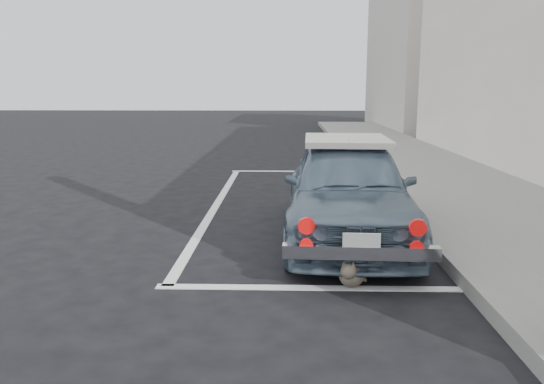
{
  "coord_description": "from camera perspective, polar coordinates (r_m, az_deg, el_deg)",
  "views": [
    {
      "loc": [
        0.2,
        -5.12,
        1.8
      ],
      "look_at": [
        0.05,
        0.28,
        0.75
      ],
      "focal_mm": 35.0,
      "sensor_mm": 36.0,
      "label": 1
    }
  ],
  "objects": [
    {
      "name": "pline_side",
      "position": [
        8.39,
        -6.01,
        -1.4
      ],
      "size": [
        0.12,
        7.0,
        0.01
      ],
      "primitive_type": "cube",
      "color": "silver",
      "rests_on": "ground"
    },
    {
      "name": "retro_coupe",
      "position": [
        6.44,
        8.11,
        0.41
      ],
      "size": [
        1.61,
        3.7,
        1.24
      ],
      "rotation": [
        0.0,
        0.0,
        -0.04
      ],
      "color": "slate",
      "rests_on": "ground"
    },
    {
      "name": "building_far",
      "position": [
        25.95,
        15.85,
        15.51
      ],
      "size": [
        3.5,
        10.0,
        8.0
      ],
      "primitive_type": "cube",
      "color": "beige",
      "rests_on": "ground"
    },
    {
      "name": "pline_rear",
      "position": [
        4.97,
        5.01,
        -10.25
      ],
      "size": [
        3.0,
        0.12,
        0.01
      ],
      "primitive_type": "cube",
      "color": "silver",
      "rests_on": "ground"
    },
    {
      "name": "cat",
      "position": [
        5.01,
        8.61,
        -8.52
      ],
      "size": [
        0.36,
        0.52,
        0.3
      ],
      "rotation": [
        0.0,
        0.0,
        -0.35
      ],
      "color": "brown",
      "rests_on": "ground"
    },
    {
      "name": "sidewalk",
      "position": [
        7.92,
        23.82,
        -2.52
      ],
      "size": [
        2.8,
        40.0,
        0.15
      ],
      "primitive_type": "cube",
      "color": "slate",
      "rests_on": "ground"
    },
    {
      "name": "pline_front",
      "position": [
        11.76,
        3.01,
        2.24
      ],
      "size": [
        3.0,
        0.12,
        0.01
      ],
      "primitive_type": "cube",
      "color": "silver",
      "rests_on": "ground"
    },
    {
      "name": "ground",
      "position": [
        5.43,
        -0.64,
        -8.35
      ],
      "size": [
        80.0,
        80.0,
        0.0
      ],
      "primitive_type": "plane",
      "color": "black",
      "rests_on": "ground"
    }
  ]
}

